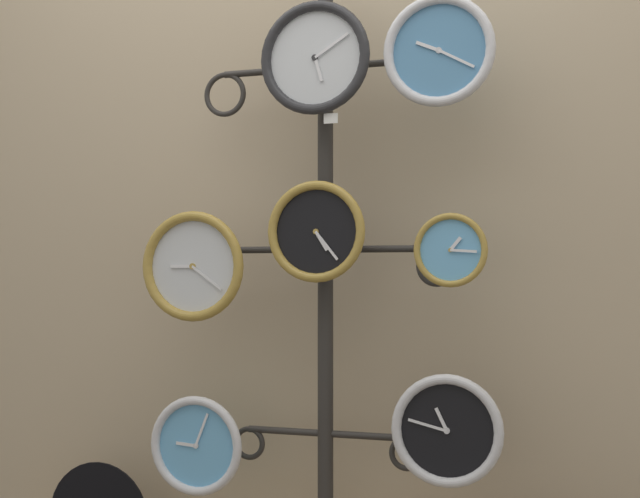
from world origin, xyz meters
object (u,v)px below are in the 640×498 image
(clock_bottom_right, at_px, (447,430))
(clock_top_right, at_px, (439,51))
(clock_middle_center, at_px, (317,232))
(clock_bottom_left, at_px, (197,445))
(clock_middle_right, at_px, (451,250))
(display_stand, at_px, (325,376))
(clock_middle_left, at_px, (193,266))
(clock_top_center, at_px, (316,58))

(clock_bottom_right, bearing_deg, clock_top_right, 141.09)
(clock_middle_center, height_order, clock_bottom_left, clock_middle_center)
(clock_middle_center, bearing_deg, clock_middle_right, 2.21)
(display_stand, relative_size, clock_middle_left, 5.84)
(clock_middle_left, relative_size, clock_middle_right, 1.61)
(clock_top_right, bearing_deg, clock_top_center, -179.89)
(clock_top_right, height_order, clock_middle_center, clock_top_right)
(clock_middle_left, height_order, clock_bottom_left, clock_middle_left)
(clock_middle_center, bearing_deg, clock_bottom_left, -178.53)
(clock_top_center, distance_m, clock_middle_right, 0.66)
(clock_top_right, distance_m, clock_middle_center, 0.59)
(display_stand, distance_m, clock_bottom_right, 0.40)
(display_stand, xyz_separation_m, clock_top_right, (0.35, -0.09, 0.89))
(clock_top_center, bearing_deg, clock_middle_right, 0.76)
(clock_top_right, bearing_deg, clock_bottom_right, -38.91)
(clock_middle_left, bearing_deg, clock_bottom_left, 25.73)
(clock_middle_right, xyz_separation_m, clock_bottom_right, (-0.01, -0.02, -0.47))
(clock_middle_center, distance_m, clock_bottom_left, 0.71)
(clock_top_center, height_order, clock_top_right, clock_top_center)
(display_stand, distance_m, clock_top_right, 0.96)
(display_stand, distance_m, clock_bottom_left, 0.42)
(display_stand, distance_m, clock_middle_center, 0.42)
(display_stand, distance_m, clock_middle_left, 0.49)
(clock_top_center, relative_size, clock_top_right, 1.06)
(clock_middle_right, bearing_deg, clock_top_center, -179.24)
(clock_top_center, distance_m, clock_bottom_right, 1.08)
(clock_top_center, distance_m, clock_top_right, 0.35)
(clock_top_center, distance_m, clock_bottom_left, 1.15)
(display_stand, height_order, clock_top_right, display_stand)
(clock_bottom_right, bearing_deg, clock_bottom_left, -179.83)
(clock_top_right, xyz_separation_m, clock_middle_center, (-0.34, -0.01, -0.48))
(clock_middle_left, distance_m, clock_middle_center, 0.38)
(display_stand, relative_size, clock_middle_center, 6.57)
(clock_middle_center, relative_size, clock_bottom_left, 0.99)
(clock_top_right, relative_size, clock_middle_right, 1.53)
(clock_middle_right, relative_size, clock_bottom_left, 0.69)
(display_stand, height_order, clock_bottom_left, display_stand)
(clock_top_right, xyz_separation_m, clock_middle_left, (-0.71, -0.02, -0.57))
(display_stand, xyz_separation_m, clock_bottom_left, (-0.35, -0.11, -0.20))
(clock_middle_center, bearing_deg, clock_top_center, 118.86)
(display_stand, bearing_deg, clock_bottom_left, -162.63)
(clock_middle_left, bearing_deg, display_stand, 17.63)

